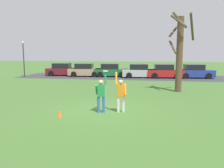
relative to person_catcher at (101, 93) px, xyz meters
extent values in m
plane|color=#426B2D|center=(0.00, 0.36, -0.98)|extent=(120.00, 120.00, 0.00)
cylinder|color=#3366B7|center=(-0.13, -0.03, -0.57)|extent=(0.14, 0.14, 0.82)
cylinder|color=#3366B7|center=(0.13, 0.03, -0.57)|extent=(0.14, 0.14, 0.82)
cube|color=#238447|center=(0.00, 0.00, 0.14)|extent=(0.40, 0.29, 0.60)
sphere|color=tan|center=(0.00, 0.00, 0.55)|extent=(0.23, 0.23, 0.23)
cylinder|color=#238447|center=(-0.22, -0.05, 0.19)|extent=(0.17, 0.49, 0.58)
cylinder|color=#238447|center=(0.22, 0.05, 0.77)|extent=(0.09, 0.09, 0.66)
cylinder|color=silver|center=(1.10, 0.23, -0.57)|extent=(0.14, 0.14, 0.82)
cylinder|color=silver|center=(0.84, 0.18, -0.57)|extent=(0.14, 0.14, 0.82)
cube|color=orange|center=(0.97, 0.21, 0.14)|extent=(0.40, 0.29, 0.60)
sphere|color=tan|center=(0.97, 0.21, 0.55)|extent=(0.23, 0.23, 0.23)
cylinder|color=orange|center=(1.19, 0.25, 0.19)|extent=(0.17, 0.49, 0.58)
cylinder|color=orange|center=(0.75, 0.16, 0.74)|extent=(0.15, 0.36, 0.64)
cylinder|color=white|center=(0.22, 0.05, 1.11)|extent=(0.25, 0.25, 0.02)
cube|color=maroon|center=(-8.55, 16.71, -0.43)|extent=(4.24, 2.14, 0.80)
cube|color=black|center=(-8.70, 16.70, 0.29)|extent=(2.23, 1.81, 0.64)
cylinder|color=black|center=(-7.36, 17.73, -0.65)|extent=(0.68, 0.27, 0.66)
cylinder|color=black|center=(-7.21, 15.91, -0.65)|extent=(0.68, 0.27, 0.66)
cylinder|color=black|center=(-9.90, 17.51, -0.65)|extent=(0.68, 0.27, 0.66)
cylinder|color=black|center=(-9.74, 15.70, -0.65)|extent=(0.68, 0.27, 0.66)
cube|color=tan|center=(-5.48, 16.39, -0.43)|extent=(4.24, 2.14, 0.80)
cube|color=black|center=(-5.63, 16.38, 0.29)|extent=(2.23, 1.81, 0.64)
cylinder|color=black|center=(-4.29, 17.40, -0.65)|extent=(0.68, 0.27, 0.66)
cylinder|color=black|center=(-4.14, 15.59, -0.65)|extent=(0.68, 0.27, 0.66)
cylinder|color=black|center=(-6.83, 17.19, -0.65)|extent=(0.68, 0.27, 0.66)
cylinder|color=black|center=(-6.67, 15.37, -0.65)|extent=(0.68, 0.27, 0.66)
cube|color=#1E6633|center=(-2.25, 16.55, -0.43)|extent=(4.24, 2.14, 0.80)
cube|color=black|center=(-2.40, 16.54, 0.29)|extent=(2.23, 1.81, 0.64)
cylinder|color=black|center=(-1.06, 17.56, -0.65)|extent=(0.68, 0.27, 0.66)
cylinder|color=black|center=(-0.91, 15.75, -0.65)|extent=(0.68, 0.27, 0.66)
cylinder|color=black|center=(-3.59, 17.35, -0.65)|extent=(0.68, 0.27, 0.66)
cylinder|color=black|center=(-3.44, 15.53, -0.65)|extent=(0.68, 0.27, 0.66)
cube|color=#BCBCC1|center=(1.27, 16.09, -0.43)|extent=(4.24, 2.14, 0.80)
cube|color=black|center=(1.12, 16.08, 0.29)|extent=(2.23, 1.81, 0.64)
cylinder|color=black|center=(2.46, 17.10, -0.65)|extent=(0.68, 0.27, 0.66)
cylinder|color=black|center=(2.62, 15.29, -0.65)|extent=(0.68, 0.27, 0.66)
cylinder|color=black|center=(-0.07, 16.89, -0.65)|extent=(0.68, 0.27, 0.66)
cylinder|color=black|center=(0.08, 15.07, -0.65)|extent=(0.68, 0.27, 0.66)
cube|color=red|center=(4.19, 16.19, -0.43)|extent=(4.24, 2.14, 0.80)
cube|color=black|center=(4.04, 16.17, 0.29)|extent=(2.23, 1.81, 0.64)
cylinder|color=black|center=(5.38, 17.20, -0.65)|extent=(0.68, 0.27, 0.66)
cylinder|color=black|center=(5.53, 15.39, -0.65)|extent=(0.68, 0.27, 0.66)
cylinder|color=black|center=(2.85, 16.99, -0.65)|extent=(0.68, 0.27, 0.66)
cylinder|color=black|center=(3.00, 15.17, -0.65)|extent=(0.68, 0.27, 0.66)
cube|color=#233893|center=(7.65, 16.59, -0.43)|extent=(4.24, 2.14, 0.80)
cube|color=black|center=(7.50, 16.58, 0.29)|extent=(2.23, 1.81, 0.64)
cylinder|color=black|center=(8.84, 17.60, -0.65)|extent=(0.68, 0.27, 0.66)
cylinder|color=black|center=(8.99, 15.79, -0.65)|extent=(0.68, 0.27, 0.66)
cylinder|color=black|center=(6.30, 17.39, -0.65)|extent=(0.68, 0.27, 0.66)
cylinder|color=black|center=(6.46, 15.57, -0.65)|extent=(0.68, 0.27, 0.66)
cube|color=#38383D|center=(-0.60, 16.42, -0.98)|extent=(25.63, 6.40, 0.01)
cylinder|color=brown|center=(4.57, 6.85, 1.82)|extent=(0.48, 0.48, 5.61)
cylinder|color=brown|center=(4.36, 6.34, 4.22)|extent=(1.18, 0.62, 1.02)
cylinder|color=brown|center=(4.11, 7.17, 3.59)|extent=(0.82, 1.09, 0.93)
cylinder|color=brown|center=(4.06, 6.67, 2.40)|extent=(0.57, 1.19, 1.02)
cylinder|color=brown|center=(5.34, 6.60, 3.83)|extent=(0.71, 1.70, 1.86)
cylinder|color=brown|center=(4.44, 6.39, 4.31)|extent=(1.09, 0.47, 1.23)
cylinder|color=#2D2D33|center=(-12.59, 14.42, 1.02)|extent=(0.12, 0.12, 4.00)
sphere|color=silver|center=(-12.59, 14.42, 3.14)|extent=(0.28, 0.28, 0.28)
cone|color=orange|center=(-1.76, -1.08, -0.82)|extent=(0.26, 0.26, 0.32)
camera|label=1|loc=(2.33, -10.85, 2.05)|focal=36.24mm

